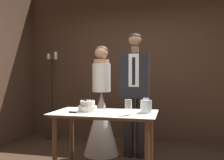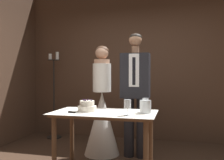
{
  "view_description": "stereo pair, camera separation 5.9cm",
  "coord_description": "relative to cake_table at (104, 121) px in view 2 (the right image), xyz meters",
  "views": [
    {
      "loc": [
        0.57,
        -2.63,
        1.24
      ],
      "look_at": [
        -0.22,
        0.65,
        1.15
      ],
      "focal_mm": 40.0,
      "sensor_mm": 36.0,
      "label": 1
    },
    {
      "loc": [
        0.62,
        -2.62,
        1.24
      ],
      "look_at": [
        -0.22,
        0.65,
        1.15
      ],
      "focal_mm": 40.0,
      "sensor_mm": 36.0,
      "label": 2
    }
  ],
  "objects": [
    {
      "name": "wall_back",
      "position": [
        0.22,
        1.86,
        0.79
      ],
      "size": [
        4.75,
        0.12,
        2.91
      ],
      "primitive_type": "cube",
      "color": "#513828",
      "rests_on": "ground_plane"
    },
    {
      "name": "cake_table",
      "position": [
        0.0,
        0.0,
        0.0
      ],
      "size": [
        1.25,
        0.69,
        0.77
      ],
      "color": "brown",
      "rests_on": "ground_plane"
    },
    {
      "name": "tiered_cake",
      "position": [
        -0.22,
        0.0,
        0.17
      ],
      "size": [
        0.23,
        0.23,
        0.15
      ],
      "color": "silver",
      "rests_on": "cake_table"
    },
    {
      "name": "cake_knife",
      "position": [
        -0.26,
        -0.19,
        0.11
      ],
      "size": [
        0.45,
        0.12,
        0.02
      ],
      "rotation": [
        0.0,
        0.0,
        -0.21
      ],
      "color": "silver",
      "rests_on": "cake_table"
    },
    {
      "name": "wine_glass_near",
      "position": [
        0.32,
        -0.18,
        0.23
      ],
      "size": [
        0.08,
        0.08,
        0.18
      ],
      "color": "silver",
      "rests_on": "cake_table"
    },
    {
      "name": "wine_glass_middle",
      "position": [
        0.48,
        0.16,
        0.23
      ],
      "size": [
        0.08,
        0.08,
        0.17
      ],
      "color": "silver",
      "rests_on": "cake_table"
    },
    {
      "name": "hurricane_candle",
      "position": [
        0.5,
        0.03,
        0.18
      ],
      "size": [
        0.13,
        0.13,
        0.15
      ],
      "color": "silver",
      "rests_on": "cake_table"
    },
    {
      "name": "bride",
      "position": [
        -0.26,
        0.76,
        -0.06
      ],
      "size": [
        0.54,
        0.54,
        1.66
      ],
      "color": "white",
      "rests_on": "ground_plane"
    },
    {
      "name": "groom",
      "position": [
        0.26,
        0.76,
        0.34
      ],
      "size": [
        0.42,
        0.25,
        1.83
      ],
      "color": "black",
      "rests_on": "ground_plane"
    },
    {
      "name": "candle_stand",
      "position": [
        -1.44,
        1.48,
        0.1
      ],
      "size": [
        0.28,
        0.28,
        1.66
      ],
      "color": "black",
      "rests_on": "ground_plane"
    }
  ]
}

